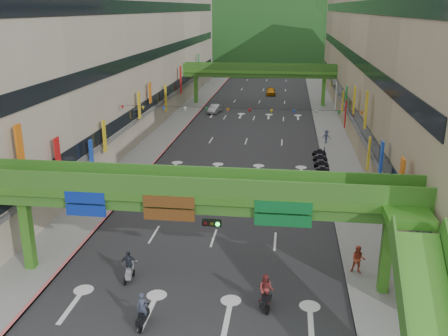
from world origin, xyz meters
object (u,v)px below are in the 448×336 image
Objects in this scene: scooter_rider_near at (142,311)px; pedestrian_red at (358,262)px; scooter_rider_mid at (266,291)px; car_silver at (215,109)px; car_yellow at (271,91)px; overpass_near at (212,207)px.

pedestrian_red is at bearing 30.35° from scooter_rider_near.
scooter_rider_mid is 1.17× the size of pedestrian_red.
car_silver is 51.94m from pedestrian_red.
car_yellow reaches higher than car_silver.
car_silver is 0.96× the size of car_yellow.
pedestrian_red is (8.87, 2.62, -4.30)m from overpass_near.
scooter_rider_near is 6.83m from scooter_rider_mid.
scooter_rider_mid is at bearing 21.17° from scooter_rider_near.
car_yellow is (-2.50, 72.19, -0.36)m from scooter_rider_mid.
overpass_near is 52.65m from car_silver.
car_yellow is 2.37× the size of pedestrian_red.
scooter_rider_near is at bearing -125.17° from overpass_near.
overpass_near reaches higher than car_silver.
overpass_near is at bearing -72.49° from car_silver.
overpass_near is 10.20m from pedestrian_red.
car_yellow is 68.14m from pedestrian_red.
car_silver is at bearing 98.16° from overpass_near.
overpass_near reaches higher than pedestrian_red.
scooter_rider_near is 74.76m from car_yellow.
overpass_near reaches higher than scooter_rider_mid.
overpass_near is at bearing -92.74° from car_yellow.
car_yellow is at bearing 91.98° from scooter_rider_mid.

